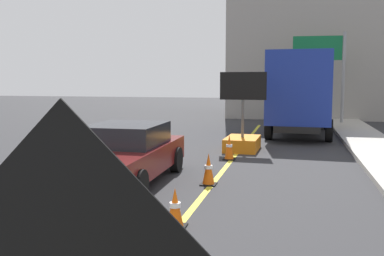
% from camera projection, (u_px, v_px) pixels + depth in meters
% --- Properties ---
extents(lane_center_stripe, '(0.14, 36.00, 0.01)m').
position_uv_depth(lane_center_stripe, '(155.00, 256.00, 5.95)').
color(lane_center_stripe, yellow).
rests_on(lane_center_stripe, ground).
extents(arrow_board_trailer, '(1.60, 1.83, 2.70)m').
position_uv_depth(arrow_board_trailer, '(242.00, 136.00, 14.96)').
color(arrow_board_trailer, orange).
rests_on(arrow_board_trailer, ground).
extents(box_truck, '(2.91, 7.15, 3.56)m').
position_uv_depth(box_truck, '(301.00, 92.00, 18.90)').
color(box_truck, black).
rests_on(box_truck, ground).
extents(pickup_car, '(2.07, 4.44, 1.38)m').
position_uv_depth(pickup_car, '(124.00, 153.00, 10.18)').
color(pickup_car, '#591414').
rests_on(pickup_car, ground).
extents(highway_guide_sign, '(2.79, 0.31, 5.00)m').
position_uv_depth(highway_guide_sign, '(329.00, 62.00, 23.27)').
color(highway_guide_sign, gray).
rests_on(highway_guide_sign, ground).
extents(far_building_block, '(14.77, 9.09, 10.51)m').
position_uv_depth(far_building_block, '(343.00, 39.00, 29.43)').
color(far_building_block, gray).
rests_on(far_building_block, ground).
extents(traffic_cone_mid_lane, '(0.36, 0.36, 0.67)m').
position_uv_depth(traffic_cone_mid_lane, '(175.00, 208.00, 7.08)').
color(traffic_cone_mid_lane, black).
rests_on(traffic_cone_mid_lane, ground).
extents(traffic_cone_far_lane, '(0.36, 0.36, 0.74)m').
position_uv_depth(traffic_cone_far_lane, '(209.00, 169.00, 9.97)').
color(traffic_cone_far_lane, black).
rests_on(traffic_cone_far_lane, ground).
extents(traffic_cone_curbside, '(0.36, 0.36, 0.76)m').
position_uv_depth(traffic_cone_curbside, '(229.00, 147.00, 13.15)').
color(traffic_cone_curbside, black).
rests_on(traffic_cone_curbside, ground).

